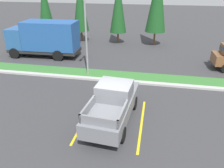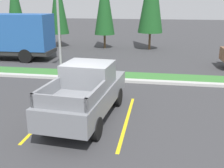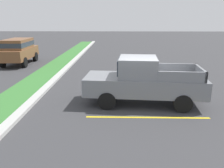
# 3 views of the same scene
# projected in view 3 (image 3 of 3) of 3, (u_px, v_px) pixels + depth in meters

# --- Properties ---
(ground_plane) EXTENTS (120.00, 120.00, 0.00)m
(ground_plane) POSITION_uv_depth(u_px,v_px,m) (142.00, 104.00, 10.38)
(ground_plane) COLOR #38383A
(parking_line_near) EXTENTS (0.12, 4.80, 0.01)m
(parking_line_near) POSITION_uv_depth(u_px,v_px,m) (148.00, 117.00, 8.91)
(parking_line_near) COLOR yellow
(parking_line_near) RESTS_ON ground
(parking_line_far) EXTENTS (0.12, 4.80, 0.01)m
(parking_line_far) POSITION_uv_depth(u_px,v_px,m) (140.00, 93.00, 11.89)
(parking_line_far) COLOR yellow
(parking_line_far) RESTS_ON ground
(curb_strip) EXTENTS (56.00, 0.40, 0.15)m
(curb_strip) POSITION_uv_depth(u_px,v_px,m) (32.00, 101.00, 10.47)
(curb_strip) COLOR #B2B2AD
(curb_strip) RESTS_ON ground
(grass_median) EXTENTS (56.00, 1.80, 0.06)m
(grass_median) POSITION_uv_depth(u_px,v_px,m) (9.00, 102.00, 10.51)
(grass_median) COLOR #387533
(grass_median) RESTS_ON ground
(pickup_truck_main) EXTENTS (2.31, 5.36, 2.10)m
(pickup_truck_main) POSITION_uv_depth(u_px,v_px,m) (143.00, 81.00, 10.12)
(pickup_truck_main) COLOR black
(pickup_truck_main) RESTS_ON ground
(suv_distant) EXTENTS (4.67, 2.11, 2.10)m
(suv_distant) POSITION_uv_depth(u_px,v_px,m) (19.00, 49.00, 18.96)
(suv_distant) COLOR black
(suv_distant) RESTS_ON ground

